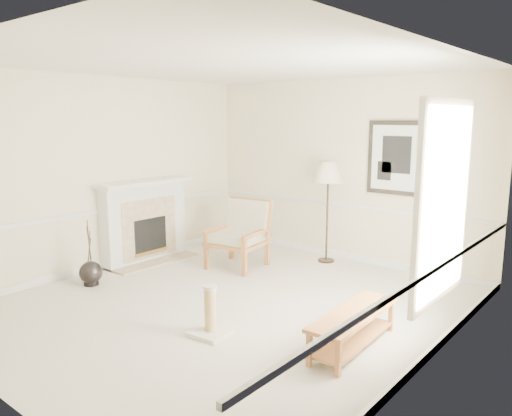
% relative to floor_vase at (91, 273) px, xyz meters
% --- Properties ---
extents(ground, '(5.50, 5.50, 0.00)m').
position_rel_floor_vase_xyz_m(ground, '(1.94, 0.67, -0.17)').
color(ground, silver).
rests_on(ground, ground).
extents(room, '(5.04, 5.54, 2.92)m').
position_rel_floor_vase_xyz_m(room, '(2.08, 0.74, 1.70)').
color(room, beige).
rests_on(room, ground).
extents(fireplace, '(0.64, 1.64, 1.31)m').
position_rel_floor_vase_xyz_m(fireplace, '(-0.41, 1.27, 0.47)').
color(fireplace, white).
rests_on(fireplace, ground).
extents(floor_vase, '(0.32, 0.32, 0.93)m').
position_rel_floor_vase_xyz_m(floor_vase, '(0.00, 0.00, 0.00)').
color(floor_vase, black).
rests_on(floor_vase, ground).
extents(armchair, '(0.89, 0.93, 1.03)m').
position_rel_floor_vase_xyz_m(armchair, '(0.98, 2.05, 0.38)').
color(armchair, olive).
rests_on(armchair, ground).
extents(floor_lamp, '(0.52, 0.52, 1.61)m').
position_rel_floor_vase_xyz_m(floor_lamp, '(1.91, 3.07, 1.24)').
color(floor_lamp, black).
rests_on(floor_lamp, ground).
extents(bench, '(0.45, 1.34, 0.38)m').
position_rel_floor_vase_xyz_m(bench, '(3.73, 0.60, 0.08)').
color(bench, olive).
rests_on(bench, ground).
extents(scratching_post, '(0.43, 0.43, 0.55)m').
position_rel_floor_vase_xyz_m(scratching_post, '(2.41, -0.10, 0.00)').
color(scratching_post, white).
rests_on(scratching_post, ground).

